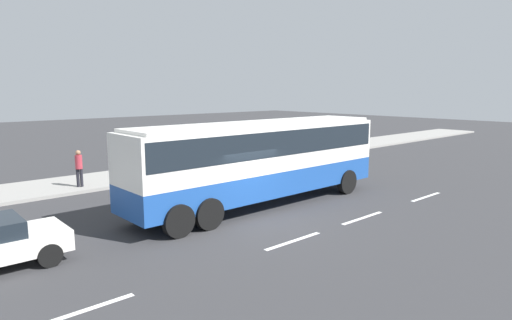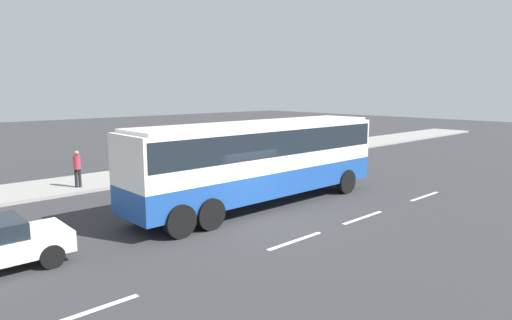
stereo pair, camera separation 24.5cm
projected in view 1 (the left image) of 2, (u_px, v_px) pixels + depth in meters
The scene contains 6 objects.
ground_plane at pixel (249, 218), 16.17m from camera, with size 120.00×120.00×0.00m, color #333335.
sidewalk_curb at pixel (128, 177), 23.49m from camera, with size 80.00×4.00×0.15m, color gray.
lane_centreline at pixel (194, 274), 11.26m from camera, with size 27.62×0.16×0.01m.
coach_bus at pixel (261, 154), 17.66m from camera, with size 11.76×2.65×3.42m.
pedestrian_near_curb at pixel (253, 145), 28.14m from camera, with size 0.32×0.32×1.72m.
pedestrian_at_crossing at pixel (79, 166), 20.56m from camera, with size 0.32×0.32×1.75m.
Camera 1 is at (-10.24, -11.80, 4.71)m, focal length 30.64 mm.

